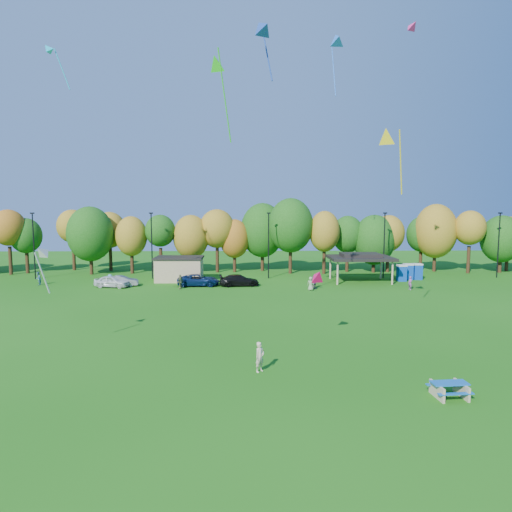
{
  "coord_description": "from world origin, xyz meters",
  "views": [
    {
      "loc": [
        -0.99,
        -22.4,
        9.81
      ],
      "look_at": [
        -0.42,
        6.0,
        6.76
      ],
      "focal_mm": 32.0,
      "sensor_mm": 36.0,
      "label": 1
    }
  ],
  "objects_px": {
    "car_b": "(122,281)",
    "car_d": "(239,280)",
    "picnic_table": "(449,389)",
    "porta_potties": "(409,272)",
    "car_a": "(112,281)",
    "car_c": "(199,280)",
    "kite_flyer": "(260,357)"
  },
  "relations": [
    {
      "from": "porta_potties",
      "to": "car_a",
      "type": "xyz_separation_m",
      "value": [
        -38.48,
        -4.87,
        -0.36
      ]
    },
    {
      "from": "kite_flyer",
      "to": "car_a",
      "type": "xyz_separation_m",
      "value": [
        -17.33,
        29.22,
        -0.18
      ]
    },
    {
      "from": "car_b",
      "to": "car_c",
      "type": "distance_m",
      "value": 9.52
    },
    {
      "from": "car_b",
      "to": "car_c",
      "type": "xyz_separation_m",
      "value": [
        9.52,
        0.1,
        0.07
      ]
    },
    {
      "from": "car_b",
      "to": "car_d",
      "type": "height_order",
      "value": "car_d"
    },
    {
      "from": "car_b",
      "to": "car_a",
      "type": "bearing_deg",
      "value": 116.88
    },
    {
      "from": "car_b",
      "to": "car_d",
      "type": "bearing_deg",
      "value": -98.89
    },
    {
      "from": "picnic_table",
      "to": "car_a",
      "type": "relative_size",
      "value": 0.46
    },
    {
      "from": "porta_potties",
      "to": "car_b",
      "type": "xyz_separation_m",
      "value": [
        -37.48,
        -4.15,
        -0.44
      ]
    },
    {
      "from": "kite_flyer",
      "to": "car_c",
      "type": "height_order",
      "value": "kite_flyer"
    },
    {
      "from": "porta_potties",
      "to": "car_c",
      "type": "bearing_deg",
      "value": -171.75
    },
    {
      "from": "porta_potties",
      "to": "picnic_table",
      "type": "height_order",
      "value": "porta_potties"
    },
    {
      "from": "kite_flyer",
      "to": "porta_potties",
      "type": "bearing_deg",
      "value": 14.3
    },
    {
      "from": "car_b",
      "to": "car_d",
      "type": "xyz_separation_m",
      "value": [
        14.6,
        -0.06,
        0.06
      ]
    },
    {
      "from": "picnic_table",
      "to": "kite_flyer",
      "type": "relative_size",
      "value": 1.08
    },
    {
      "from": "porta_potties",
      "to": "car_c",
      "type": "xyz_separation_m",
      "value": [
        -27.96,
        -4.05,
        -0.37
      ]
    },
    {
      "from": "car_d",
      "to": "picnic_table",
      "type": "bearing_deg",
      "value": -168.09
    },
    {
      "from": "kite_flyer",
      "to": "car_b",
      "type": "relative_size",
      "value": 0.45
    },
    {
      "from": "picnic_table",
      "to": "car_b",
      "type": "xyz_separation_m",
      "value": [
        -26.03,
        33.84,
        0.19
      ]
    },
    {
      "from": "car_a",
      "to": "picnic_table",
      "type": "bearing_deg",
      "value": -128.79
    },
    {
      "from": "kite_flyer",
      "to": "car_c",
      "type": "distance_m",
      "value": 30.8
    },
    {
      "from": "kite_flyer",
      "to": "car_d",
      "type": "bearing_deg",
      "value": 49.43
    },
    {
      "from": "porta_potties",
      "to": "car_a",
      "type": "relative_size",
      "value": 0.87
    },
    {
      "from": "car_a",
      "to": "car_b",
      "type": "relative_size",
      "value": 1.08
    },
    {
      "from": "car_b",
      "to": "car_d",
      "type": "distance_m",
      "value": 14.6
    },
    {
      "from": "porta_potties",
      "to": "picnic_table",
      "type": "relative_size",
      "value": 1.91
    },
    {
      "from": "car_a",
      "to": "car_b",
      "type": "height_order",
      "value": "car_a"
    },
    {
      "from": "picnic_table",
      "to": "car_a",
      "type": "bearing_deg",
      "value": 124.62
    },
    {
      "from": "kite_flyer",
      "to": "car_a",
      "type": "bearing_deg",
      "value": 76.78
    },
    {
      "from": "picnic_table",
      "to": "car_d",
      "type": "xyz_separation_m",
      "value": [
        -11.44,
        33.77,
        0.25
      ]
    },
    {
      "from": "car_b",
      "to": "picnic_table",
      "type": "bearing_deg",
      "value": -151.07
    },
    {
      "from": "car_d",
      "to": "kite_flyer",
      "type": "bearing_deg",
      "value": 176.52
    }
  ]
}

